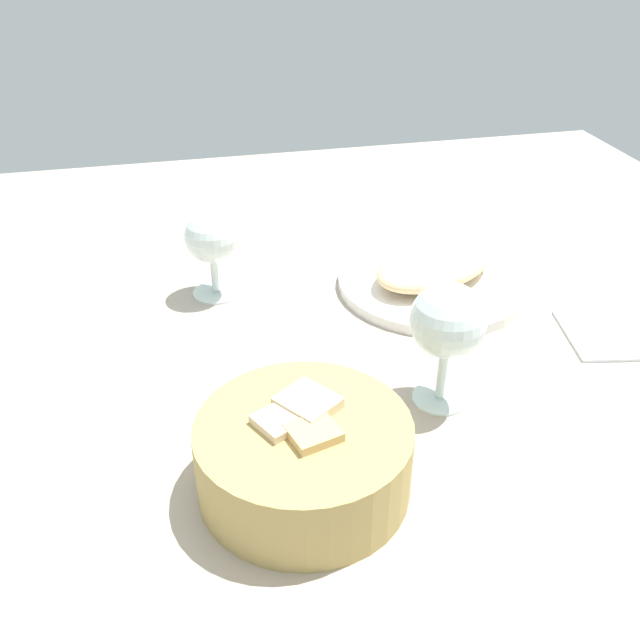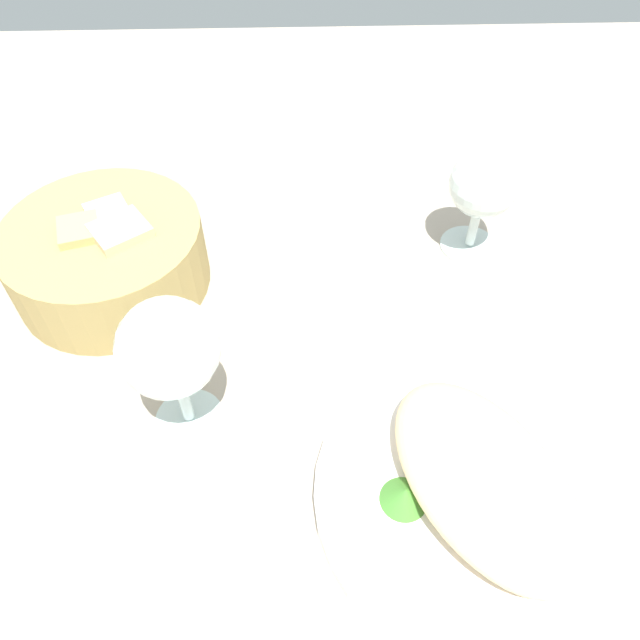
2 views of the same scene
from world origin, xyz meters
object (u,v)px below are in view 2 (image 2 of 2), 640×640
object	(u,v)px
plate	(479,495)
wine_glass_near	(483,188)
bread_basket	(108,256)
wine_glass_far	(169,352)

from	to	relation	value
plate	wine_glass_near	xyz separation A→B (cm)	(28.85, -4.82, 7.14)
bread_basket	wine_glass_near	size ratio (longest dim) A/B	1.62
wine_glass_near	bread_basket	bearing A→B (deg)	96.45
wine_glass_near	wine_glass_far	xyz separation A→B (cm)	(-20.88, 28.09, 1.67)
bread_basket	wine_glass_far	bearing A→B (deg)	-151.04
wine_glass_far	plate	bearing A→B (deg)	-108.91
plate	wine_glass_far	xyz separation A→B (cm)	(7.97, 23.27, 8.81)
bread_basket	wine_glass_far	world-z (taller)	wine_glass_far
plate	wine_glass_near	distance (cm)	30.11
wine_glass_near	wine_glass_far	world-z (taller)	wine_glass_far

